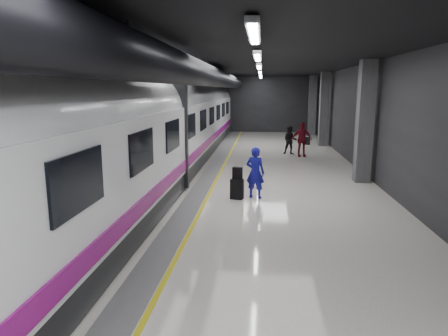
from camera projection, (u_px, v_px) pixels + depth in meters
name	position (u px, v px, depth m)	size (l,w,h in m)	color
ground	(238.00, 192.00, 13.65)	(40.00, 40.00, 0.00)	silver
platform_hall	(233.00, 87.00, 13.93)	(10.02, 40.02, 4.51)	black
train	(143.00, 130.00, 13.55)	(3.05, 38.00, 4.05)	black
traveler_main	(255.00, 172.00, 12.74)	(0.60, 0.40, 1.66)	#1719AF
suitcase_main	(237.00, 189.00, 12.68)	(0.39, 0.25, 0.64)	black
shoulder_bag	(237.00, 173.00, 12.60)	(0.29, 0.15, 0.39)	black
traveler_far_a	(290.00, 140.00, 21.50)	(0.74, 0.57, 1.51)	black
traveler_far_b	(302.00, 139.00, 20.74)	(1.05, 0.44, 1.79)	maroon
suitcase_far	(307.00, 141.00, 25.33)	(0.33, 0.21, 0.48)	black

